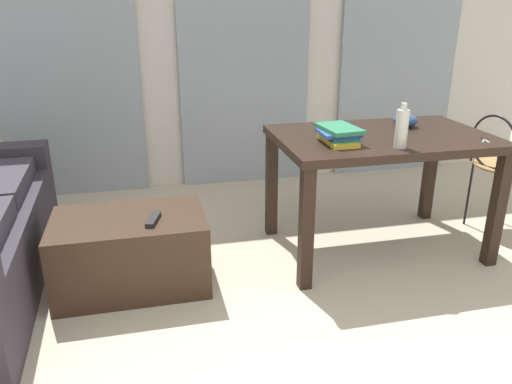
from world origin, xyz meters
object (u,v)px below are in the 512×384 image
object	(u,v)px
craft_table	(381,151)
tv_remote_on_table	(348,126)
scissors	(485,140)
book_stack	(339,134)
bottle_near	(402,128)
coffee_table	(131,251)
tv_remote_primary	(153,219)
wire_chair	(497,158)
bowl	(405,120)

from	to	relation	value
craft_table	tv_remote_on_table	size ratio (longest dim) A/B	7.10
craft_table	scissors	distance (m)	0.59
craft_table	book_stack	bearing A→B (deg)	-161.81
bottle_near	scissors	distance (m)	0.57
coffee_table	tv_remote_primary	world-z (taller)	tv_remote_primary
coffee_table	wire_chair	distance (m)	2.46
coffee_table	wire_chair	xyz separation A→B (m)	(2.44, 0.19, 0.32)
bottle_near	tv_remote_on_table	distance (m)	0.53
bottle_near	bowl	distance (m)	0.52
bowl	bottle_near	bearing A→B (deg)	-121.62
coffee_table	scissors	world-z (taller)	scissors
book_stack	scissors	bearing A→B (deg)	-9.79
coffee_table	scissors	size ratio (longest dim) A/B	7.30
coffee_table	book_stack	world-z (taller)	book_stack
wire_chair	bowl	bearing A→B (deg)	173.61
book_stack	tv_remote_on_table	world-z (taller)	book_stack
coffee_table	tv_remote_on_table	distance (m)	1.55
coffee_table	bottle_near	xyz separation A→B (m)	(1.49, -0.18, 0.66)
book_stack	scissors	size ratio (longest dim) A/B	2.67
scissors	tv_remote_primary	world-z (taller)	scissors
craft_table	book_stack	xyz separation A→B (m)	(-0.33, -0.11, 0.15)
craft_table	tv_remote_primary	bearing A→B (deg)	-171.87
bottle_near	book_stack	bearing A→B (deg)	147.28
craft_table	bowl	world-z (taller)	bowl
wire_chair	scissors	bearing A→B (deg)	-139.50
bottle_near	tv_remote_on_table	world-z (taller)	bottle_near
wire_chair	book_stack	size ratio (longest dim) A/B	2.73
craft_table	book_stack	distance (m)	0.38
coffee_table	book_stack	bearing A→B (deg)	0.27
bottle_near	tv_remote_primary	size ratio (longest dim) A/B	1.38
coffee_table	craft_table	bearing A→B (deg)	4.28
coffee_table	book_stack	distance (m)	1.34
coffee_table	bowl	world-z (taller)	bowl
coffee_table	scissors	bearing A→B (deg)	-3.93
craft_table	tv_remote_on_table	bearing A→B (deg)	120.12
craft_table	bottle_near	distance (m)	0.36
coffee_table	tv_remote_on_table	xyz separation A→B (m)	(1.40, 0.34, 0.56)
wire_chair	bowl	world-z (taller)	bowl
wire_chair	tv_remote_on_table	bearing A→B (deg)	171.75
bottle_near	scissors	xyz separation A→B (m)	(0.56, 0.04, -0.11)
scissors	tv_remote_primary	distance (m)	1.95
bottle_near	bowl	xyz separation A→B (m)	(0.27, 0.44, -0.07)
bottle_near	scissors	bearing A→B (deg)	3.86
craft_table	book_stack	world-z (taller)	book_stack
wire_chair	scissors	xyz separation A→B (m)	(-0.39, -0.33, 0.24)
book_stack	bottle_near	bearing A→B (deg)	-32.72
wire_chair	craft_table	bearing A→B (deg)	-175.29
wire_chair	tv_remote_primary	world-z (taller)	wire_chair
wire_chair	coffee_table	bearing A→B (deg)	-175.56
book_stack	tv_remote_primary	bearing A→B (deg)	-175.14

